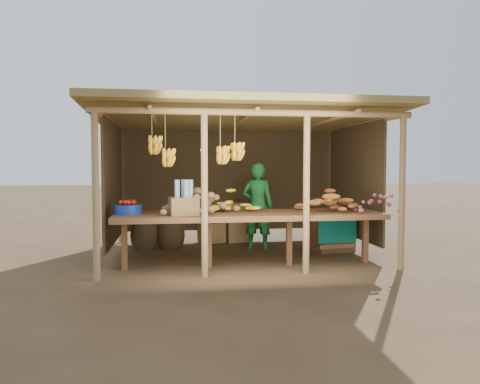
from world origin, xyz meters
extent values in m
plane|color=brown|center=(0.00, 0.00, 0.00)|extent=(60.00, 60.00, 0.00)
cylinder|color=#A28053|center=(-2.10, -1.50, 1.10)|extent=(0.09, 0.09, 2.20)
cylinder|color=#A28053|center=(2.10, -1.50, 1.10)|extent=(0.09, 0.09, 2.20)
cylinder|color=#A28053|center=(-2.10, 1.50, 1.10)|extent=(0.09, 0.09, 2.20)
cylinder|color=#A28053|center=(2.10, 1.50, 1.10)|extent=(0.09, 0.09, 2.20)
cylinder|color=#A28053|center=(-0.70, -1.50, 1.10)|extent=(0.09, 0.09, 2.20)
cylinder|color=#A28053|center=(0.70, -1.50, 1.10)|extent=(0.09, 0.09, 2.20)
cylinder|color=#A28053|center=(0.00, -1.50, 2.20)|extent=(4.40, 0.09, 0.09)
cylinder|color=#A28053|center=(0.00, 1.50, 2.20)|extent=(4.40, 0.09, 0.09)
cube|color=olive|center=(0.00, 0.00, 2.29)|extent=(4.70, 3.50, 0.28)
cube|color=#493821|center=(0.00, 1.48, 1.21)|extent=(4.20, 0.04, 1.98)
cube|color=#493821|center=(-2.08, 0.20, 1.21)|extent=(0.04, 2.40, 1.98)
cube|color=#493821|center=(2.08, 0.20, 1.21)|extent=(0.04, 2.40, 1.98)
cube|color=brown|center=(0.00, -0.95, 0.76)|extent=(3.90, 1.05, 0.08)
cube|color=brown|center=(-1.80, -0.95, 0.36)|extent=(0.08, 0.08, 0.72)
cube|color=brown|center=(-0.60, -0.95, 0.36)|extent=(0.08, 0.08, 0.72)
cube|color=brown|center=(0.60, -0.95, 0.36)|extent=(0.08, 0.08, 0.72)
cube|color=brown|center=(1.80, -0.95, 0.36)|extent=(0.08, 0.08, 0.72)
cylinder|color=navy|center=(-1.75, -0.91, 0.87)|extent=(0.39, 0.39, 0.14)
cube|color=olive|center=(-0.96, -1.14, 0.92)|extent=(0.43, 0.36, 0.25)
imported|color=#1A7731|center=(0.38, 0.43, 0.77)|extent=(0.66, 0.55, 1.54)
cube|color=brown|center=(1.65, 0.14, 0.30)|extent=(0.72, 0.64, 0.60)
cube|color=#0D8F82|center=(1.65, 0.14, 0.62)|extent=(0.80, 0.72, 0.06)
cube|color=olive|center=(0.14, 1.20, 0.21)|extent=(0.54, 0.46, 0.38)
cube|color=olive|center=(0.14, 1.20, 0.59)|extent=(0.54, 0.46, 0.38)
cube|color=olive|center=(-0.38, 1.20, 0.21)|extent=(0.54, 0.46, 0.38)
ellipsoid|color=#493821|center=(-1.61, 0.72, 0.30)|extent=(0.50, 0.50, 0.68)
ellipsoid|color=#493821|center=(-1.15, 0.72, 0.30)|extent=(0.50, 0.50, 0.68)
camera|label=1|loc=(-1.14, -7.70, 1.49)|focal=35.00mm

